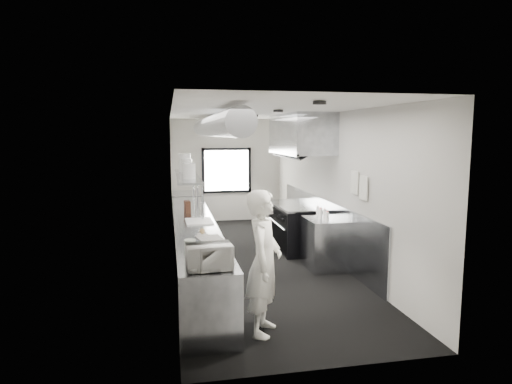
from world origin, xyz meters
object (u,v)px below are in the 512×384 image
exhaust_hood (300,134)px  plate_stack_c (187,166)px  microwave (209,257)px  plate_stack_a (189,171)px  knife_block (187,207)px  squeeze_bottle_d (321,213)px  pass_shelf (187,177)px  deli_tub_a (192,248)px  far_work_table (186,211)px  squeeze_bottle_c (320,214)px  bottle_station (325,243)px  squeeze_bottle_b (325,215)px  range (296,227)px  cutting_board (199,221)px  squeeze_bottle_e (318,211)px  plate_stack_b (188,170)px  prep_counter (195,247)px  plate_stack_d (185,163)px  small_plate (202,234)px  deli_tub_b (190,244)px  line_cook (264,262)px

exhaust_hood → plate_stack_c: 2.46m
microwave → plate_stack_a: size_ratio=1.65×
knife_block → squeeze_bottle_d: 2.53m
pass_shelf → deli_tub_a: bearing=-91.7°
far_work_table → squeeze_bottle_c: size_ratio=6.99×
bottle_station → squeeze_bottle_b: bearing=-112.5°
range → cutting_board: range is taller
squeeze_bottle_d → squeeze_bottle_e: size_ratio=1.01×
deli_tub_a → plate_stack_b: (0.10, 3.03, 0.76)m
prep_counter → pass_shelf: size_ratio=2.00×
plate_stack_b → squeeze_bottle_b: (2.28, -1.42, -0.71)m
microwave → plate_stack_d: plate_stack_d is taller
small_plate → squeeze_bottle_e: size_ratio=1.07×
far_work_table → deli_tub_b: deli_tub_b is taller
deli_tub_a → plate_stack_a: size_ratio=0.44×
squeeze_bottle_b → squeeze_bottle_d: 0.29m
knife_block → plate_stack_c: (0.05, 0.95, 0.71)m
deli_tub_b → exhaust_hood: bearing=50.8°
line_cook → knife_block: (-0.76, 3.42, 0.14)m
prep_counter → line_cook: (0.68, -2.54, 0.43)m
plate_stack_d → squeeze_bottle_b: bearing=-49.0°
cutting_board → deli_tub_b: bearing=-97.9°
knife_block → plate_stack_b: (0.04, 0.20, 0.69)m
microwave → small_plate: bearing=84.4°
far_work_table → microwave: size_ratio=2.56×
plate_stack_b → squeeze_bottle_b: 2.78m
bottle_station → squeeze_bottle_e: 0.63m
microwave → knife_block: microwave is taller
line_cook → squeeze_bottle_e: 3.12m
bottle_station → cutting_board: (-2.22, 0.17, 0.46)m
plate_stack_b → far_work_table: bearing=89.1°
far_work_table → plate_stack_a: (-0.04, -2.97, 1.26)m
prep_counter → plate_stack_a: bearing=93.3°
plate_stack_b → squeeze_bottle_b: bearing=-31.8°
prep_counter → line_cook: 2.66m
deli_tub_b → bottle_station: bearing=32.3°
prep_counter → range: bearing=28.7°
plate_stack_b → squeeze_bottle_d: size_ratio=1.65×
exhaust_hood → range: (-0.06, 0.00, -1.92)m
exhaust_hood → squeeze_bottle_c: size_ratio=12.81×
prep_counter → deli_tub_a: size_ratio=48.00×
line_cook → small_plate: (-0.62, 1.50, 0.03)m
plate_stack_a → plate_stack_c: size_ratio=0.92×
prep_counter → plate_stack_c: bearing=91.1°
exhaust_hood → squeeze_bottle_d: 1.88m
plate_stack_c → plate_stack_d: bearing=92.6°
far_work_table → plate_stack_c: 2.26m
microwave → plate_stack_d: bearing=86.9°
range → microwave: bearing=-119.0°
prep_counter → plate_stack_b: 1.66m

